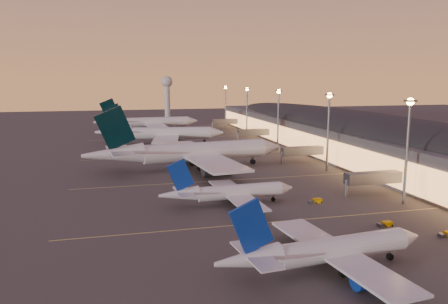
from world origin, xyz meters
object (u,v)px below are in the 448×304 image
Objects in this scene: airliner_narrow_north at (229,193)px; baggage_tug_c at (316,201)px; airliner_wide_near at (189,152)px; airliner_narrow_south at (326,251)px; airliner_wide_far at (147,122)px; baggage_tug_b at (448,234)px; airliner_wide_mid at (160,133)px; baggage_tug_d at (385,224)px; radar_tower at (167,89)px.

airliner_narrow_north reaches higher than baggage_tug_c.
airliner_narrow_south is at bearing -91.66° from airliner_wide_near.
airliner_wide_far is 16.29× the size of baggage_tug_c.
airliner_wide_near is at bearing 90.24° from airliner_narrow_north.
baggage_tug_b is (43.07, -190.83, -4.54)m from airliner_wide_far.
airliner_narrow_south is 0.62× the size of airliner_wide_mid.
airliner_wide_far is (-12.62, 199.04, 1.57)m from airliner_narrow_south.
airliner_wide_mid reaches higher than baggage_tug_d.
airliner_wide_near is (-2.12, 44.92, 2.57)m from airliner_narrow_north.
baggage_tug_c is (26.68, -109.35, -4.47)m from airliner_wide_mid.
airliner_wide_far is 95.17m from radar_tower.
airliner_wide_near is 2.13× the size of radar_tower.
airliner_narrow_south is at bearing -163.32° from baggage_tug_b.
baggage_tug_c is at bearing -11.61° from airliner_narrow_north.
radar_tower reaches higher than airliner_wide_mid.
airliner_narrow_south reaches higher than airliner_narrow_north.
airliner_wide_far is at bearing 101.45° from airliner_wide_mid.
baggage_tug_c is at bearing -70.88° from airliner_wide_near.
baggage_tug_b is (20.08, -281.63, -21.41)m from radar_tower.
airliner_wide_near is at bearing -89.91° from airliner_wide_far.
radar_tower is at bearing 91.15° from airliner_wide_mid.
baggage_tug_d is (22.33, 16.61, -3.00)m from airliner_narrow_south.
airliner_wide_far is at bearing 104.31° from baggage_tug_b.
airliner_narrow_north is 0.56× the size of airliner_wide_far.
radar_tower is (17.93, 205.47, 16.18)m from airliner_wide_near.
baggage_tug_b is at bearing -51.25° from baggage_tug_d.
airliner_wide_near is 20.71× the size of baggage_tug_d.
airliner_narrow_south is at bearing -76.29° from airliner_wide_mid.
airliner_narrow_south is 199.44m from airliner_wide_far.
baggage_tug_d is (27.78, -22.83, -2.69)m from airliner_narrow_north.
baggage_tug_b is (38.01, -76.16, -5.23)m from airliner_wide_near.
radar_tower is (10.37, 289.83, 18.44)m from airliner_narrow_south.
airliner_narrow_south is 39.47m from baggage_tug_c.
airliner_wide_mid is at bearing 91.55° from baggage_tug_c.
radar_tower is 274.32m from baggage_tug_d.
airliner_narrow_north is at bearing -89.86° from airliner_wide_far.
airliner_narrow_north is at bearing 135.36° from baggage_tug_d.
airliner_wide_mid reaches higher than baggage_tug_b.
baggage_tug_c is (5.55, -253.82, -21.39)m from radar_tower.
radar_tower is (22.99, 90.79, 16.87)m from airliner_wide_far.
baggage_tug_b reaches higher than baggage_tug_d.
airliner_narrow_north reaches higher than baggage_tug_d.
airliner_wide_near is at bearing -94.99° from radar_tower.
airliner_wide_mid is 133.01m from baggage_tug_d.
airliner_narrow_south reaches higher than baggage_tug_b.
airliner_wide_mid is at bearing -90.46° from airliner_wide_far.
airliner_wide_far is 165.57m from baggage_tug_c.
baggage_tug_d is at bearing 30.53° from airliner_narrow_south.
baggage_tug_c is at bearing -88.75° from radar_tower.
airliner_wide_far is (-7.18, 159.59, 1.88)m from airliner_narrow_north.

